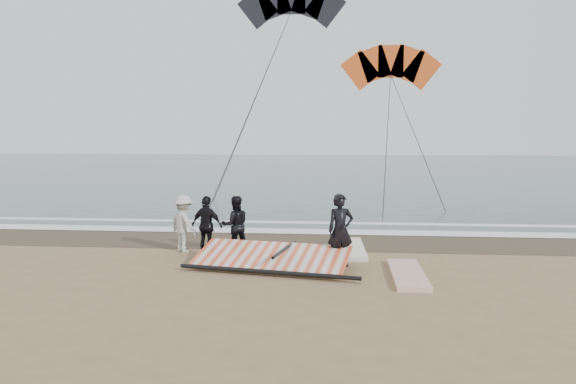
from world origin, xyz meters
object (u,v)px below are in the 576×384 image
object	(u,v)px
man_main	(340,230)
board_cream	(351,249)
sail_rig	(270,259)
board_white	(407,274)

from	to	relation	value
man_main	board_cream	size ratio (longest dim) A/B	0.66
board_cream	sail_rig	xyz separation A→B (m)	(-1.96, -1.95, 0.14)
man_main	sail_rig	xyz separation A→B (m)	(-1.67, -0.21, -0.67)
man_main	board_cream	xyz separation A→B (m)	(0.30, 1.73, -0.81)
man_main	board_white	size ratio (longest dim) A/B	0.68
man_main	sail_rig	distance (m)	1.81
board_white	sail_rig	bearing A→B (deg)	169.25
board_cream	sail_rig	distance (m)	2.77
board_white	sail_rig	world-z (taller)	sail_rig
board_cream	board_white	bearing A→B (deg)	-67.19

